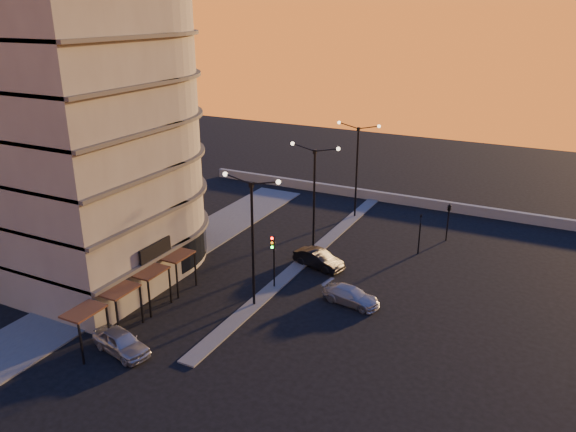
# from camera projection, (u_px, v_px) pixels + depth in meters

# --- Properties ---
(ground) EXTENTS (120.00, 120.00, 0.00)m
(ground) POSITION_uv_depth(u_px,v_px,m) (254.00, 305.00, 39.57)
(ground) COLOR black
(ground) RESTS_ON ground
(sidewalk_west) EXTENTS (5.00, 40.00, 0.12)m
(sidewalk_west) POSITION_uv_depth(u_px,v_px,m) (171.00, 255.00, 47.36)
(sidewalk_west) COLOR #4F4F4C
(sidewalk_west) RESTS_ON ground
(median) EXTENTS (1.20, 36.00, 0.12)m
(median) POSITION_uv_depth(u_px,v_px,m) (313.00, 253.00, 47.90)
(median) COLOR #4F4F4C
(median) RESTS_ON ground
(parapet) EXTENTS (44.00, 0.50, 1.00)m
(parapet) POSITION_uv_depth(u_px,v_px,m) (392.00, 198.00, 60.26)
(parapet) COLOR slate
(parapet) RESTS_ON ground
(building) EXTENTS (14.35, 17.08, 25.00)m
(building) POSITION_uv_depth(u_px,v_px,m) (87.00, 120.00, 41.41)
(building) COLOR slate
(building) RESTS_ON ground
(streetlamp_near) EXTENTS (4.32, 0.32, 9.51)m
(streetlamp_near) POSITION_uv_depth(u_px,v_px,m) (252.00, 232.00, 37.62)
(streetlamp_near) COLOR black
(streetlamp_near) RESTS_ON ground
(streetlamp_mid) EXTENTS (4.32, 0.32, 9.51)m
(streetlamp_mid) POSITION_uv_depth(u_px,v_px,m) (314.00, 191.00, 45.98)
(streetlamp_mid) COLOR black
(streetlamp_mid) RESTS_ON ground
(streetlamp_far) EXTENTS (4.32, 0.32, 9.51)m
(streetlamp_far) POSITION_uv_depth(u_px,v_px,m) (357.00, 163.00, 54.33)
(streetlamp_far) COLOR black
(streetlamp_far) RESTS_ON ground
(traffic_light_main) EXTENTS (0.28, 0.44, 4.25)m
(traffic_light_main) POSITION_uv_depth(u_px,v_px,m) (273.00, 253.00, 40.96)
(traffic_light_main) COLOR black
(traffic_light_main) RESTS_ON ground
(signal_east_a) EXTENTS (0.13, 0.16, 3.60)m
(signal_east_a) POSITION_uv_depth(u_px,v_px,m) (420.00, 233.00, 47.19)
(signal_east_a) COLOR black
(signal_east_a) RESTS_ON ground
(signal_east_b) EXTENTS (0.42, 1.99, 3.60)m
(signal_east_b) POSITION_uv_depth(u_px,v_px,m) (449.00, 208.00, 49.48)
(signal_east_b) COLOR black
(signal_east_b) RESTS_ON ground
(car_hatchback) EXTENTS (4.48, 2.57, 1.43)m
(car_hatchback) POSITION_uv_depth(u_px,v_px,m) (121.00, 342.00, 33.94)
(car_hatchback) COLOR #989A9F
(car_hatchback) RESTS_ON ground
(car_sedan) EXTENTS (4.53, 2.52, 1.41)m
(car_sedan) POSITION_uv_depth(u_px,v_px,m) (319.00, 259.00, 45.15)
(car_sedan) COLOR black
(car_sedan) RESTS_ON ground
(car_wagon) EXTENTS (4.43, 2.33, 1.22)m
(car_wagon) POSITION_uv_depth(u_px,v_px,m) (351.00, 296.00, 39.61)
(car_wagon) COLOR #98999F
(car_wagon) RESTS_ON ground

